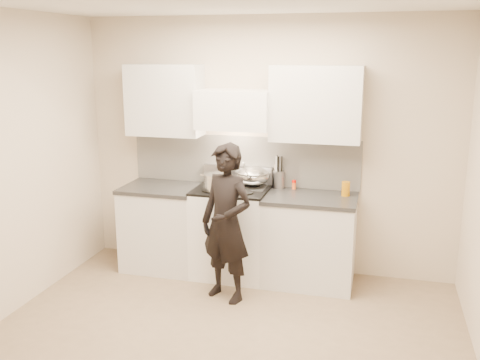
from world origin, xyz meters
name	(u,v)px	position (x,y,z in m)	size (l,w,h in m)	color
ground_plane	(220,345)	(0.00, 0.00, 0.00)	(4.00, 4.00, 0.00)	#856F55
room_shell	(224,144)	(-0.06, 0.37, 1.60)	(4.04, 3.54, 2.70)	#C2B5A0
stove	(232,231)	(-0.30, 1.42, 0.47)	(0.76, 0.65, 0.96)	white
counter_right	(310,239)	(0.53, 1.43, 0.46)	(0.92, 0.67, 0.92)	silver
counter_left	(163,226)	(-1.08, 1.43, 0.46)	(0.82, 0.67, 0.92)	silver
wok	(253,176)	(-0.10, 1.57, 1.06)	(0.37, 0.46, 0.30)	silver
stock_pot	(216,182)	(-0.42, 1.28, 1.04)	(0.35, 0.27, 0.16)	silver
utensil_crock	(278,178)	(0.15, 1.67, 1.03)	(0.13, 0.13, 0.35)	#9697A0
spice_jar	(294,185)	(0.32, 1.66, 0.97)	(0.04, 0.04, 0.10)	orange
oil_glass	(346,189)	(0.86, 1.53, 0.99)	(0.08, 0.08, 0.15)	#BC7407
person	(226,223)	(-0.19, 0.85, 0.76)	(0.55, 0.36, 1.52)	black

